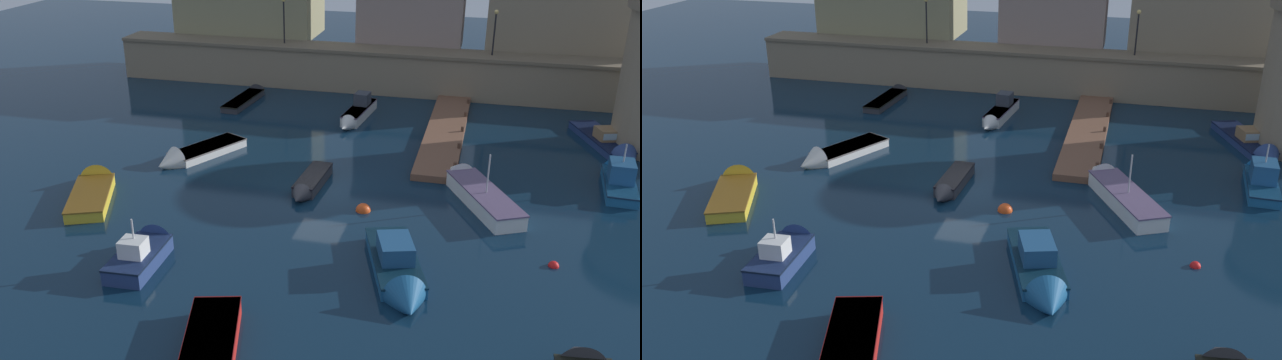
# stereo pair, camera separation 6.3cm
# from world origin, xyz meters

# --- Properties ---
(ground_plane) EXTENTS (107.25, 107.25, 0.00)m
(ground_plane) POSITION_xyz_m (0.00, 0.00, 0.00)
(ground_plane) COLOR #0C2338
(quay_wall) EXTENTS (42.93, 3.08, 3.31)m
(quay_wall) POSITION_xyz_m (0.00, 19.27, 1.67)
(quay_wall) COLOR gray
(quay_wall) RESTS_ON ground
(pier_dock) EXTENTS (2.39, 15.51, 0.70)m
(pier_dock) POSITION_xyz_m (5.67, 10.12, 0.20)
(pier_dock) COLOR brown
(pier_dock) RESTS_ON ground
(quay_lamp_0) EXTENTS (0.32, 0.32, 3.53)m
(quay_lamp_0) POSITION_xyz_m (-7.98, 19.27, 5.65)
(quay_lamp_0) COLOR black
(quay_lamp_0) RESTS_ON quay_wall
(quay_lamp_1) EXTENTS (0.32, 0.32, 3.29)m
(quay_lamp_1) POSITION_xyz_m (8.04, 19.27, 5.51)
(quay_lamp_1) COLOR black
(quay_lamp_1) RESTS_ON quay_wall
(moored_boat_2) EXTENTS (4.74, 7.19, 3.20)m
(moored_boat_2) POSITION_xyz_m (8.02, 0.93, 0.45)
(moored_boat_2) COLOR white
(moored_boat_2) RESTS_ON ground
(moored_boat_3) EXTENTS (3.70, 6.70, 1.95)m
(moored_boat_3) POSITION_xyz_m (5.38, -7.95, 0.42)
(moored_boat_3) COLOR #195689
(moored_boat_3) RESTS_ON ground
(moored_boat_4) EXTENTS (1.88, 4.48, 2.77)m
(moored_boat_4) POSITION_xyz_m (-5.42, -8.95, 0.46)
(moored_boat_4) COLOR navy
(moored_boat_4) RESTS_ON ground
(moored_boat_5) EXTENTS (3.90, 7.49, 1.72)m
(moored_boat_5) POSITION_xyz_m (15.63, 9.97, 0.31)
(moored_boat_5) COLOR navy
(moored_boat_5) RESTS_ON ground
(moored_boat_6) EXTENTS (4.02, 6.12, 1.74)m
(moored_boat_6) POSITION_xyz_m (-11.27, -3.53, 0.33)
(moored_boat_6) COLOR gold
(moored_boat_6) RESTS_ON ground
(moored_boat_8) EXTENTS (1.74, 6.27, 1.76)m
(moored_boat_8) POSITION_xyz_m (-0.50, 11.75, 0.48)
(moored_boat_8) COLOR silver
(moored_boat_8) RESTS_ON ground
(moored_boat_9) EXTENTS (1.80, 5.80, 3.00)m
(moored_boat_9) POSITION_xyz_m (15.34, 4.73, 0.48)
(moored_boat_9) COLOR #195689
(moored_boat_9) RESTS_ON ground
(moored_boat_10) EXTENTS (4.20, 6.15, 1.65)m
(moored_boat_10) POSITION_xyz_m (-8.39, 2.18, 0.27)
(moored_boat_10) COLOR silver
(moored_boat_10) RESTS_ON ground
(moored_boat_11) EXTENTS (1.30, 4.80, 1.07)m
(moored_boat_11) POSITION_xyz_m (-0.55, -0.21, 0.33)
(moored_boat_11) COLOR #333338
(moored_boat_11) RESTS_ON ground
(moored_boat_12) EXTENTS (1.62, 6.54, 1.19)m
(moored_boat_12) POSITION_xyz_m (-9.28, 14.47, 0.25)
(moored_boat_12) COLOR #333338
(moored_boat_12) RESTS_ON ground
(mooring_buoy_0) EXTENTS (0.75, 0.75, 0.75)m
(mooring_buoy_0) POSITION_xyz_m (2.72, -1.93, 0.00)
(mooring_buoy_0) COLOR #EA4C19
(mooring_buoy_0) RESTS_ON ground
(mooring_buoy_1) EXTENTS (0.46, 0.46, 0.46)m
(mooring_buoy_1) POSITION_xyz_m (11.57, -5.09, 0.00)
(mooring_buoy_1) COLOR red
(mooring_buoy_1) RESTS_ON ground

